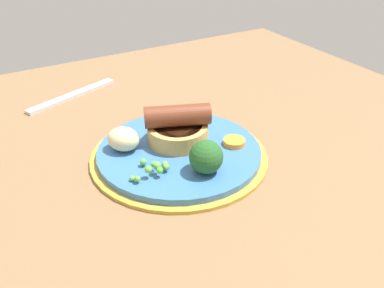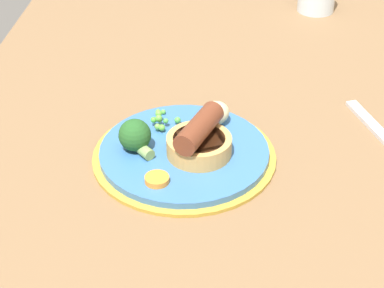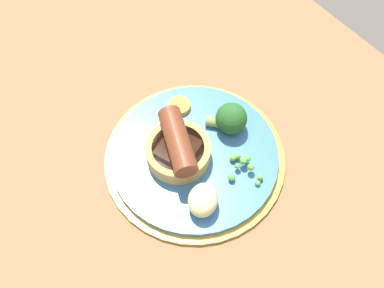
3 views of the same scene
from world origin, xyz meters
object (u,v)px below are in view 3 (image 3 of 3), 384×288
dinner_plate (195,156)px  potato_chunk_0 (203,200)px  carrot_slice_1 (180,106)px  pea_pile (243,166)px  sausage_pudding (178,148)px  broccoli_floret_far (230,119)px

dinner_plate → potato_chunk_0: 7.89cm
carrot_slice_1 → potato_chunk_0: bearing=-25.2°
pea_pile → potato_chunk_0: potato_chunk_0 is taller
sausage_pudding → pea_pile: 8.73cm
sausage_pudding → carrot_slice_1: sausage_pudding is taller
pea_pile → carrot_slice_1: 12.92cm
dinner_plate → pea_pile: pea_pile is taller
dinner_plate → potato_chunk_0: size_ratio=5.49×
broccoli_floret_far → carrot_slice_1: size_ratio=1.69×
dinner_plate → broccoli_floret_far: broccoli_floret_far is taller
sausage_pudding → potato_chunk_0: 7.65cm
pea_pile → sausage_pudding: bearing=-139.3°
pea_pile → carrot_slice_1: pea_pile is taller
carrot_slice_1 → pea_pile: bearing=3.7°
sausage_pudding → broccoli_floret_far: 8.36cm
dinner_plate → pea_pile: bearing=32.8°
potato_chunk_0 → carrot_slice_1: (-13.78, 6.47, -1.24)cm
dinner_plate → potato_chunk_0: bearing=-29.5°
carrot_slice_1 → sausage_pudding: bearing=-37.2°
broccoli_floret_far → carrot_slice_1: (-6.78, -3.55, -1.69)cm
sausage_pudding → broccoli_floret_far: (0.45, 8.35, -0.03)cm
potato_chunk_0 → sausage_pudding: bearing=167.3°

